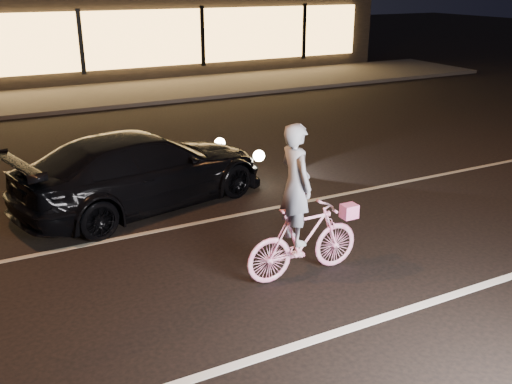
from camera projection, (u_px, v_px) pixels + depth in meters
ground at (312, 263)px, 7.79m from camera, size 90.00×90.00×0.00m
lane_stripe_near at (383, 318)px, 6.54m from camera, size 60.00×0.12×0.01m
lane_stripe_far at (247, 213)px, 9.45m from camera, size 60.00×0.10×0.01m
sidewalk at (97, 96)px, 18.58m from camera, size 30.00×4.00×0.12m
storefront at (58, 18)px, 22.81m from camera, size 25.40×8.42×4.20m
cyclist at (302, 224)px, 7.24m from camera, size 1.63×0.56×2.05m
sedan at (144, 169)px, 9.59m from camera, size 4.69×2.82×1.27m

